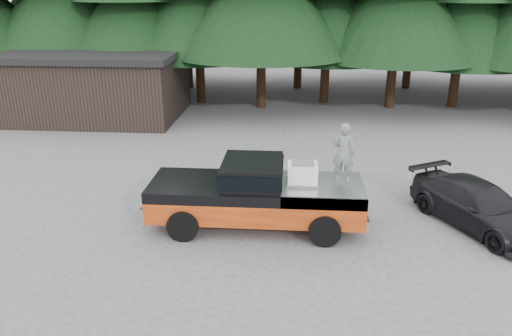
# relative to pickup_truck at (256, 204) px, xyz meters

# --- Properties ---
(ground) EXTENTS (120.00, 120.00, 0.00)m
(ground) POSITION_rel_pickup_truck_xyz_m (0.18, -0.25, -0.67)
(ground) COLOR #464648
(ground) RESTS_ON ground
(pickup_truck) EXTENTS (6.00, 2.04, 1.33)m
(pickup_truck) POSITION_rel_pickup_truck_xyz_m (0.00, 0.00, 0.00)
(pickup_truck) COLOR #CB4610
(pickup_truck) RESTS_ON ground
(truck_cab) EXTENTS (1.66, 1.90, 0.59)m
(truck_cab) POSITION_rel_pickup_truck_xyz_m (-0.10, 0.00, 0.96)
(truck_cab) COLOR black
(truck_cab) RESTS_ON pickup_truck
(air_compressor) EXTENTS (0.80, 0.66, 0.54)m
(air_compressor) POSITION_rel_pickup_truck_xyz_m (1.25, -0.04, 0.94)
(air_compressor) COLOR silver
(air_compressor) RESTS_ON pickup_truck
(man_on_bed) EXTENTS (0.67, 0.52, 1.65)m
(man_on_bed) POSITION_rel_pickup_truck_xyz_m (2.33, 0.20, 1.49)
(man_on_bed) COLOR slate
(man_on_bed) RESTS_ON pickup_truck
(parked_car) EXTENTS (3.54, 4.56, 1.23)m
(parked_car) POSITION_rel_pickup_truck_xyz_m (6.14, 0.46, -0.05)
(parked_car) COLOR black
(parked_car) RESTS_ON ground
(utility_building) EXTENTS (8.40, 6.40, 3.30)m
(utility_building) POSITION_rel_pickup_truck_xyz_m (-8.82, 11.75, 1.00)
(utility_building) COLOR black
(utility_building) RESTS_ON ground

